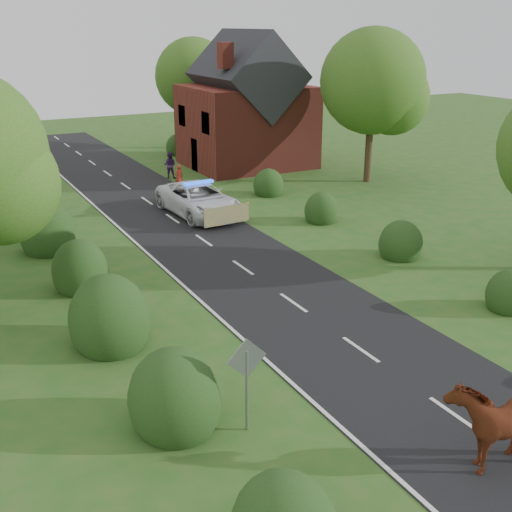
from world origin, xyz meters
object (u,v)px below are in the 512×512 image
cow (493,426)px  pedestrian_red (179,177)px  pedestrian_purple (170,165)px  road_sign (247,371)px  police_van (199,200)px

cow → pedestrian_red: 27.34m
pedestrian_purple → road_sign: bearing=110.3°
cow → pedestrian_purple: 30.66m
cow → pedestrian_red: cow is taller
cow → pedestrian_purple: (3.81, 30.42, -0.02)m
cow → pedestrian_purple: size_ratio=1.44×
police_van → pedestrian_purple: 8.94m
road_sign → cow: 5.80m
cow → pedestrian_red: bearing=175.0°
cow → pedestrian_red: (3.13, 27.15, -0.10)m
pedestrian_red → pedestrian_purple: pedestrian_purple is taller
road_sign → pedestrian_purple: road_sign is taller
road_sign → cow: size_ratio=1.02×
cow → police_van: bearing=176.1°
road_sign → police_van: 19.18m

